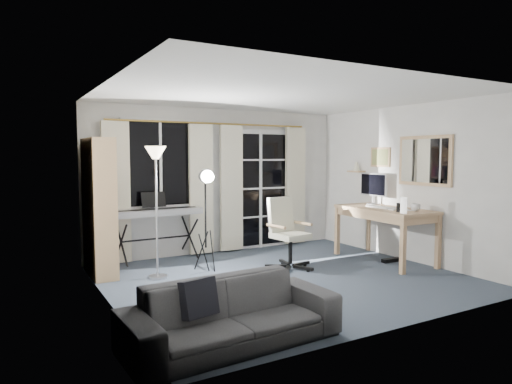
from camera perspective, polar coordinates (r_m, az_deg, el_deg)
floor at (r=6.17m, az=3.66°, el=-10.80°), size 4.50×4.00×0.02m
window at (r=7.29m, az=-11.92°, el=3.49°), size 1.20×0.08×1.40m
french_door at (r=8.05m, az=0.44°, el=0.29°), size 1.32×0.09×2.11m
curtains at (r=7.55m, az=-5.04°, el=0.52°), size 3.60×0.07×2.13m
bookshelf at (r=6.50m, az=-19.26°, el=-2.26°), size 0.31×0.87×1.86m
torchiere_lamp at (r=6.11m, az=-12.41°, el=2.41°), size 0.34×0.34×1.75m
keyboard_piano at (r=7.03m, az=-12.38°, el=-2.60°), size 1.39×0.69×1.00m
studio_light at (r=6.37m, az=-6.25°, el=0.50°), size 0.28×0.29×1.47m
office_chair at (r=6.64m, az=3.64°, el=-4.30°), size 0.70×0.71×1.03m
desk at (r=7.28m, az=15.79°, el=-2.73°), size 0.83×1.57×0.82m
monitor at (r=7.69m, az=14.49°, el=0.78°), size 0.20×0.59×0.52m
desk_clutter at (r=7.07m, az=16.73°, el=-3.58°), size 0.51×0.93×1.04m
mug at (r=6.99m, az=19.32°, el=-1.71°), size 0.14×0.11×0.14m
wall_mirror at (r=7.18m, az=20.33°, el=3.68°), size 0.04×0.94×0.74m
framed_print at (r=7.80m, az=15.29°, el=4.22°), size 0.03×0.42×0.32m
wall_shelf at (r=8.11m, az=12.42°, el=2.93°), size 0.16×0.30×0.18m
sofa at (r=4.02m, az=-3.06°, el=-13.66°), size 1.90×0.64×0.73m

